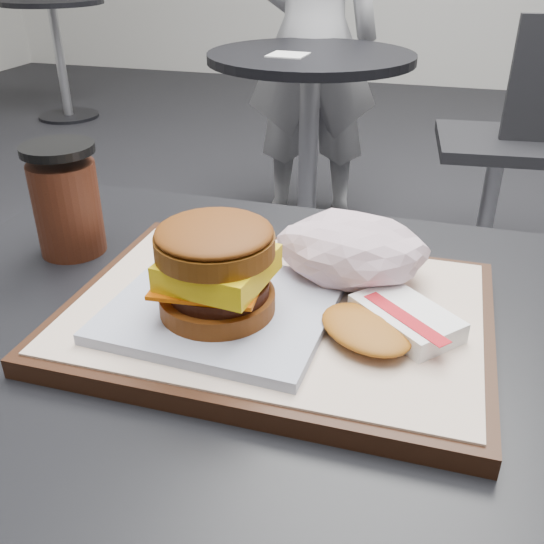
{
  "coord_description": "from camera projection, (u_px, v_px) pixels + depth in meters",
  "views": [
    {
      "loc": [
        0.12,
        -0.43,
        1.08
      ],
      "look_at": [
        -0.01,
        0.0,
        0.83
      ],
      "focal_mm": 40.0,
      "sensor_mm": 36.0,
      "label": 1
    }
  ],
  "objects": [
    {
      "name": "neighbor_chair",
      "position": [
        524.0,
        130.0,
        2.06
      ],
      "size": [
        0.62,
        0.46,
        0.88
      ],
      "color": "#A3A3A8",
      "rests_on": "ground"
    },
    {
      "name": "patron",
      "position": [
        312.0,
        38.0,
        2.39
      ],
      "size": [
        0.61,
        0.48,
        1.48
      ],
      "primitive_type": "imported",
      "rotation": [
        0.0,
        0.0,
        3.4
      ],
      "color": "#B9B9BE",
      "rests_on": "ground"
    },
    {
      "name": "customer_table",
      "position": [
        278.0,
        485.0,
        0.63
      ],
      "size": [
        0.8,
        0.6,
        0.77
      ],
      "color": "#A5A5AA",
      "rests_on": "ground"
    },
    {
      "name": "bg_table_mid",
      "position": [
        55.0,
        30.0,
        3.92
      ],
      "size": [
        0.66,
        0.66,
        0.75
      ],
      "color": "black",
      "rests_on": "ground"
    },
    {
      "name": "coffee_cup",
      "position": [
        67.0,
        203.0,
        0.66
      ],
      "size": [
        0.08,
        0.08,
        0.12
      ],
      "color": "#3F1A0F",
      "rests_on": "customer_table"
    },
    {
      "name": "hash_brown",
      "position": [
        388.0,
        323.0,
        0.51
      ],
      "size": [
        0.13,
        0.13,
        0.02
      ],
      "color": "white",
      "rests_on": "serving_tray"
    },
    {
      "name": "neighbor_table",
      "position": [
        309.0,
        112.0,
        2.12
      ],
      "size": [
        0.7,
        0.7,
        0.75
      ],
      "color": "black",
      "rests_on": "ground"
    },
    {
      "name": "crumpled_wrapper",
      "position": [
        352.0,
        250.0,
        0.58
      ],
      "size": [
        0.14,
        0.11,
        0.06
      ],
      "primitive_type": null,
      "color": "silver",
      "rests_on": "serving_tray"
    },
    {
      "name": "serving_tray",
      "position": [
        277.0,
        314.0,
        0.56
      ],
      "size": [
        0.38,
        0.28,
        0.02
      ],
      "color": "black",
      "rests_on": "customer_table"
    },
    {
      "name": "napkin",
      "position": [
        288.0,
        55.0,
        1.97
      ],
      "size": [
        0.13,
        0.13,
        0.0
      ],
      "primitive_type": "cube",
      "rotation": [
        0.0,
        0.0,
        -0.06
      ],
      "color": "white",
      "rests_on": "neighbor_table"
    },
    {
      "name": "breakfast_sandwich",
      "position": [
        218.0,
        278.0,
        0.51
      ],
      "size": [
        0.2,
        0.18,
        0.09
      ],
      "color": "silver",
      "rests_on": "serving_tray"
    }
  ]
}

